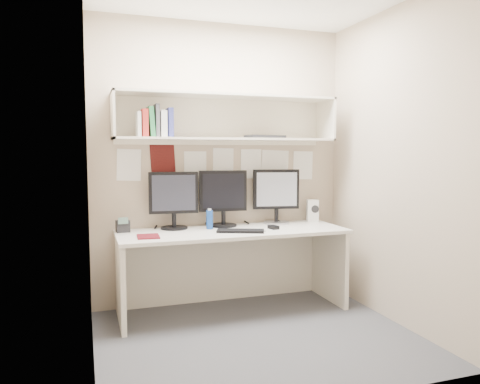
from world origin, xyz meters
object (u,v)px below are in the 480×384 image
object	(u,v)px
monitor_left	(174,198)
desk_phone	(123,226)
desk	(232,270)
monitor_right	(276,195)
monitor_center	(223,196)
maroon_notebook	(148,236)
keyboard	(240,231)
speaker	(312,211)

from	to	relation	value
monitor_left	desk_phone	xyz separation A→B (m)	(-0.45, -0.04, -0.22)
desk	desk_phone	size ratio (longest dim) A/B	14.99
monitor_left	monitor_right	bearing A→B (deg)	5.79
monitor_center	maroon_notebook	xyz separation A→B (m)	(-0.73, -0.34, -0.27)
maroon_notebook	desk_phone	size ratio (longest dim) A/B	1.59
monitor_right	maroon_notebook	distance (m)	1.34
keyboard	maroon_notebook	xyz separation A→B (m)	(-0.78, 0.01, -0.00)
monitor_center	keyboard	world-z (taller)	monitor_center
monitor_center	maroon_notebook	bearing A→B (deg)	-149.62
monitor_center	desk_phone	distance (m)	0.94
desk	speaker	world-z (taller)	speaker
desk	monitor_right	bearing A→B (deg)	23.26
keyboard	desk_phone	bearing A→B (deg)	-176.59
monitor_center	speaker	bearing A→B (deg)	5.57
monitor_right	speaker	size ratio (longest dim) A/B	2.42
monitor_right	maroon_notebook	world-z (taller)	monitor_right
monitor_left	maroon_notebook	bearing A→B (deg)	-122.74
monitor_left	desk_phone	size ratio (longest dim) A/B	3.81
desk	monitor_center	xyz separation A→B (m)	(-0.02, 0.22, 0.64)
monitor_left	monitor_center	xyz separation A→B (m)	(0.46, -0.00, 0.00)
keyboard	desk_phone	distance (m)	1.01
monitor_right	keyboard	bearing A→B (deg)	-132.88
monitor_right	keyboard	distance (m)	0.66
maroon_notebook	monitor_right	bearing A→B (deg)	18.83
desk	desk_phone	distance (m)	1.03
speaker	maroon_notebook	bearing A→B (deg)	-151.39
monitor_center	speaker	size ratio (longest dim) A/B	2.40
monitor_left	maroon_notebook	size ratio (longest dim) A/B	2.39
speaker	monitor_center	bearing A→B (deg)	-162.99
desk	monitor_right	xyz separation A→B (m)	(0.51, 0.22, 0.64)
monitor_left	speaker	bearing A→B (deg)	5.98
monitor_right	monitor_left	bearing A→B (deg)	-169.41
maroon_notebook	monitor_left	bearing A→B (deg)	55.09
desk	desk_phone	world-z (taller)	desk_phone
monitor_right	keyboard	size ratio (longest dim) A/B	1.29
speaker	desk_phone	world-z (taller)	speaker
monitor_left	desk_phone	bearing A→B (deg)	-169.50
monitor_left	keyboard	world-z (taller)	monitor_left
desk	monitor_center	world-z (taller)	monitor_center
speaker	desk_phone	size ratio (longest dim) A/B	1.61
monitor_right	speaker	world-z (taller)	monitor_right
keyboard	speaker	xyz separation A→B (m)	(0.87, 0.36, 0.10)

